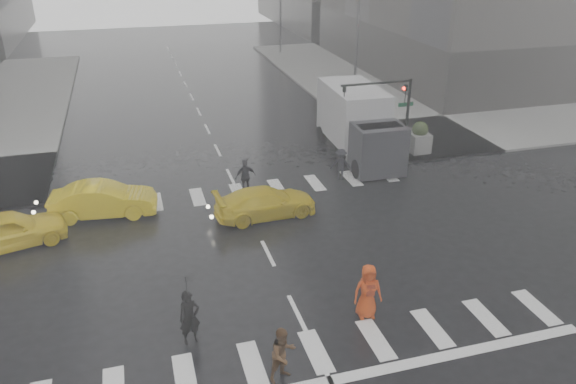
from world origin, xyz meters
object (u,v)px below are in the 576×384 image
object	(u,v)px
pedestrian_orange	(368,291)
taxi_mid	(103,200)
pedestrian_brown	(283,354)
taxi_front	(7,230)
traffic_signal_pole	(392,103)
box_truck	(359,122)

from	to	relation	value
pedestrian_orange	taxi_mid	world-z (taller)	pedestrian_orange
pedestrian_brown	taxi_front	size ratio (longest dim) A/B	0.39
traffic_signal_pole	taxi_front	distance (m)	19.68
pedestrian_brown	pedestrian_orange	bearing A→B (deg)	8.63
traffic_signal_pole	pedestrian_brown	distance (m)	18.17
pedestrian_brown	pedestrian_orange	distance (m)	4.00
pedestrian_orange	box_truck	distance (m)	14.63
taxi_front	taxi_mid	distance (m)	4.12
pedestrian_brown	taxi_front	xyz separation A→B (m)	(-8.70, 10.21, -0.10)
taxi_front	pedestrian_brown	bearing A→B (deg)	-155.10
taxi_front	taxi_mid	world-z (taller)	taxi_front
taxi_front	box_truck	distance (m)	18.33
traffic_signal_pole	box_truck	bearing A→B (deg)	151.98
taxi_mid	box_truck	xyz separation A→B (m)	(13.78, 3.56, 1.27)
traffic_signal_pole	pedestrian_brown	size ratio (longest dim) A/B	2.59
pedestrian_orange	box_truck	world-z (taller)	box_truck
taxi_mid	pedestrian_brown	bearing A→B (deg)	-151.20
pedestrian_orange	box_truck	size ratio (longest dim) A/B	0.27
taxi_front	taxi_mid	xyz separation A→B (m)	(3.69, 1.84, -0.00)
pedestrian_brown	taxi_mid	distance (m)	13.05
traffic_signal_pole	pedestrian_brown	xyz separation A→B (m)	(-10.27, -14.81, -2.35)
pedestrian_orange	taxi_front	xyz separation A→B (m)	(-12.16, 8.20, -0.21)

